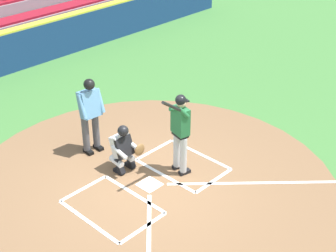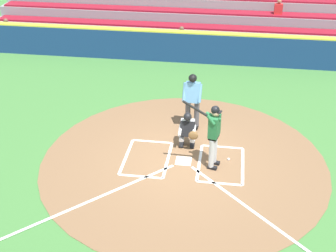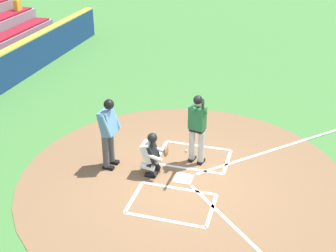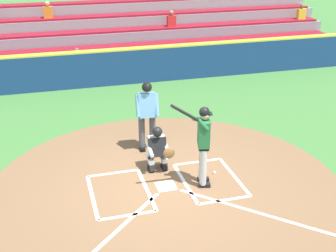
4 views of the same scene
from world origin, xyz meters
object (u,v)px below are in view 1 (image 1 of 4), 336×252
at_px(plate_umpire, 90,111).
at_px(baseball, 181,156).
at_px(catcher, 124,147).
at_px(batter, 180,129).

relative_size(plate_umpire, baseball, 25.20).
bearing_deg(catcher, baseball, 155.42).
relative_size(batter, plate_umpire, 1.14).
distance_m(batter, baseball, 1.21).
xyz_separation_m(batter, plate_umpire, (0.77, -2.05, -0.02)).
xyz_separation_m(batter, baseball, (-0.45, -0.37, -1.06)).
relative_size(batter, baseball, 28.76).
distance_m(batter, plate_umpire, 2.18).
distance_m(batter, catcher, 1.32).
bearing_deg(baseball, batter, 39.43).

